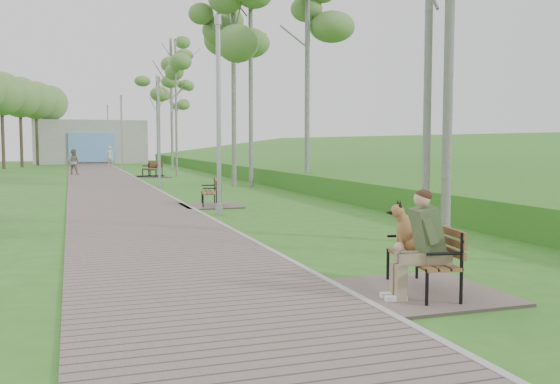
# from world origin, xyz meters

# --- Properties ---
(ground) EXTENTS (120.00, 120.00, 0.00)m
(ground) POSITION_xyz_m (0.00, 0.00, 0.00)
(ground) COLOR #316820
(ground) RESTS_ON ground
(walkway) EXTENTS (3.50, 67.00, 0.04)m
(walkway) POSITION_xyz_m (-1.75, 21.50, 0.02)
(walkway) COLOR #6F5E5A
(walkway) RESTS_ON ground
(kerb) EXTENTS (0.10, 67.00, 0.05)m
(kerb) POSITION_xyz_m (0.00, 21.50, 0.03)
(kerb) COLOR #999993
(kerb) RESTS_ON ground
(embankment) EXTENTS (14.00, 70.00, 1.60)m
(embankment) POSITION_xyz_m (12.00, 20.00, 0.00)
(embankment) COLOR #43872B
(embankment) RESTS_ON ground
(building_north) EXTENTS (10.00, 5.20, 4.00)m
(building_north) POSITION_xyz_m (-1.50, 50.97, 1.99)
(building_north) COLOR #9E9E99
(building_north) RESTS_ON ground
(bench_main) EXTENTS (1.83, 2.03, 1.59)m
(bench_main) POSITION_xyz_m (0.85, -3.42, 0.45)
(bench_main) COLOR #6F5E5A
(bench_main) RESTS_ON ground
(bench_second) EXTENTS (1.70, 1.89, 1.04)m
(bench_second) POSITION_xyz_m (0.64, 8.37, 0.19)
(bench_second) COLOR #6F5E5A
(bench_second) RESTS_ON ground
(bench_third) EXTENTS (1.59, 1.76, 0.97)m
(bench_third) POSITION_xyz_m (0.93, 25.90, 0.18)
(bench_third) COLOR #6F5E5A
(bench_third) RESTS_ON ground
(bench_far) EXTENTS (1.82, 2.02, 1.12)m
(bench_far) POSITION_xyz_m (1.03, 25.35, 0.21)
(bench_far) COLOR #6F5E5A
(bench_far) RESTS_ON ground
(lamp_post_near) EXTENTS (0.20, 0.20, 5.30)m
(lamp_post_near) POSITION_xyz_m (0.41, 6.04, 2.48)
(lamp_post_near) COLOR #9FA1A7
(lamp_post_near) RESTS_ON ground
(lamp_post_second) EXTENTS (0.19, 0.19, 4.81)m
(lamp_post_second) POSITION_xyz_m (0.34, 17.24, 2.25)
(lamp_post_second) COLOR #9FA1A7
(lamp_post_second) RESTS_ON ground
(lamp_post_third) EXTENTS (0.21, 0.21, 5.37)m
(lamp_post_third) POSITION_xyz_m (0.22, 36.36, 2.51)
(lamp_post_third) COLOR #9FA1A7
(lamp_post_third) RESTS_ON ground
(lamp_post_far) EXTENTS (0.21, 0.21, 5.43)m
(lamp_post_far) POSITION_xyz_m (0.07, 50.46, 2.54)
(lamp_post_far) COLOR #9FA1A7
(lamp_post_far) RESTS_ON ground
(pedestrian_near) EXTENTS (0.67, 0.50, 1.66)m
(pedestrian_near) POSITION_xyz_m (-0.30, 42.68, 0.83)
(pedestrian_near) COLOR silver
(pedestrian_near) RESTS_ON ground
(pedestrian_far) EXTENTS (0.88, 0.76, 1.56)m
(pedestrian_far) POSITION_xyz_m (-3.20, 29.00, 0.78)
(pedestrian_far) COLOR gray
(pedestrian_far) RESTS_ON ground
(birch_near_b) EXTENTS (2.60, 2.60, 8.97)m
(birch_near_b) POSITION_xyz_m (5.32, 12.19, 7.04)
(birch_near_b) COLOR silver
(birch_near_b) RESTS_ON ground
(birch_mid_a) EXTENTS (2.79, 2.79, 9.48)m
(birch_mid_a) POSITION_xyz_m (3.50, 16.43, 7.44)
(birch_mid_a) COLOR silver
(birch_mid_a) RESTS_ON ground
(birch_mid_c) EXTENTS (2.90, 2.90, 8.22)m
(birch_mid_c) POSITION_xyz_m (3.79, 17.58, 6.45)
(birch_mid_c) COLOR silver
(birch_mid_c) RESTS_ON ground
(birch_far_b) EXTENTS (2.24, 2.24, 8.14)m
(birch_far_b) POSITION_xyz_m (2.45, 25.60, 6.39)
(birch_far_b) COLOR silver
(birch_far_b) RESTS_ON ground
(birch_far_c) EXTENTS (2.47, 2.47, 9.55)m
(birch_far_c) POSITION_xyz_m (3.48, 33.88, 7.50)
(birch_far_c) COLOR silver
(birch_far_c) RESTS_ON ground
(birch_distant_a) EXTENTS (2.27, 2.27, 7.32)m
(birch_distant_a) POSITION_xyz_m (3.13, 38.90, 5.74)
(birch_distant_a) COLOR silver
(birch_distant_a) RESTS_ON ground
(birch_distant_b) EXTENTS (2.25, 2.25, 7.42)m
(birch_distant_b) POSITION_xyz_m (5.89, 46.91, 5.82)
(birch_distant_b) COLOR silver
(birch_distant_b) RESTS_ON ground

